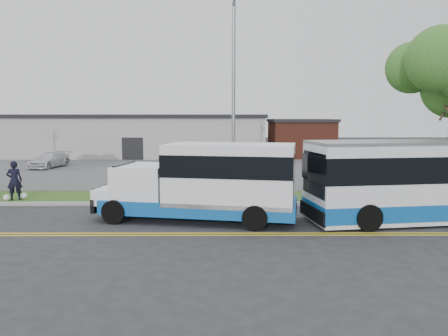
{
  "coord_description": "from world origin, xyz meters",
  "views": [
    {
      "loc": [
        2.44,
        -18.97,
        4.1
      ],
      "look_at": [
        2.53,
        2.42,
        1.6
      ],
      "focal_mm": 35.0,
      "sensor_mm": 36.0,
      "label": 1
    }
  ],
  "objects_px": {
    "parked_car_a": "(182,165)",
    "parked_car_b": "(49,160)",
    "streetlight_near": "(234,94)",
    "pedestrian": "(14,181)",
    "shuttle_bus": "(211,180)"
  },
  "relations": [
    {
      "from": "parked_car_a",
      "to": "streetlight_near",
      "type": "bearing_deg",
      "value": -93.99
    },
    {
      "from": "shuttle_bus",
      "to": "parked_car_b",
      "type": "relative_size",
      "value": 1.99
    },
    {
      "from": "parked_car_a",
      "to": "parked_car_b",
      "type": "height_order",
      "value": "parked_car_a"
    },
    {
      "from": "parked_car_b",
      "to": "parked_car_a",
      "type": "bearing_deg",
      "value": -14.78
    },
    {
      "from": "parked_car_a",
      "to": "pedestrian",
      "type": "bearing_deg",
      "value": -159.37
    },
    {
      "from": "pedestrian",
      "to": "parked_car_a",
      "type": "xyz_separation_m",
      "value": [
        7.33,
        8.25,
        -0.17
      ]
    },
    {
      "from": "parked_car_b",
      "to": "streetlight_near",
      "type": "bearing_deg",
      "value": -30.39
    },
    {
      "from": "streetlight_near",
      "to": "parked_car_a",
      "type": "height_order",
      "value": "streetlight_near"
    },
    {
      "from": "streetlight_near",
      "to": "parked_car_a",
      "type": "distance_m",
      "value": 9.2
    },
    {
      "from": "streetlight_near",
      "to": "parked_car_a",
      "type": "bearing_deg",
      "value": 113.75
    },
    {
      "from": "streetlight_near",
      "to": "shuttle_bus",
      "type": "relative_size",
      "value": 1.14
    },
    {
      "from": "pedestrian",
      "to": "parked_car_b",
      "type": "bearing_deg",
      "value": -93.08
    },
    {
      "from": "streetlight_near",
      "to": "parked_car_b",
      "type": "relative_size",
      "value": 2.28
    },
    {
      "from": "parked_car_a",
      "to": "shuttle_bus",
      "type": "bearing_deg",
      "value": -107.19
    },
    {
      "from": "parked_car_a",
      "to": "parked_car_b",
      "type": "xyz_separation_m",
      "value": [
        -11.1,
        5.5,
        -0.19
      ]
    }
  ]
}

